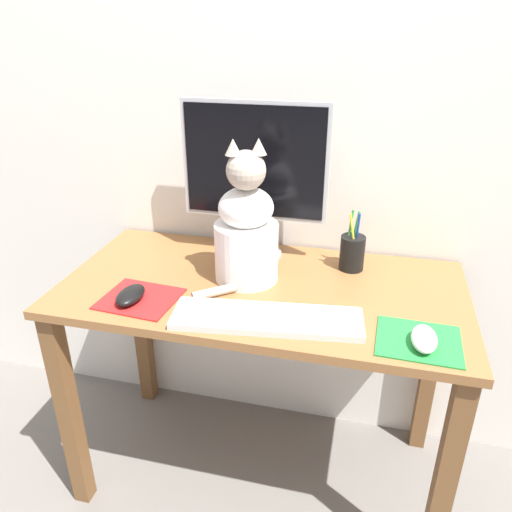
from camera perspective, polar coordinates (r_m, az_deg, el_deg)
The scene contains 11 objects.
ground_plane at distance 1.88m, azimuth 0.55°, elevation -22.96°, with size 12.00×12.00×0.00m, color slate.
wall_back at distance 1.56m, azimuth 3.59°, elevation 19.76°, with size 7.00×0.04×2.50m.
desk at distance 1.48m, azimuth 0.64°, elevation -7.40°, with size 1.14×0.57×0.72m.
monitor at distance 1.50m, azimuth -0.17°, elevation 9.56°, with size 0.44×0.17×0.48m.
keyboard at distance 1.25m, azimuth 1.26°, elevation -7.10°, with size 0.49×0.19×0.02m.
mousepad_left at distance 1.38m, azimuth -13.13°, elevation -4.77°, with size 0.21×0.19×0.00m.
mousepad_right at distance 1.25m, azimuth 18.09°, elevation -9.19°, with size 0.20×0.18×0.00m.
computer_mouse_left at distance 1.37m, azimuth -14.16°, elevation -4.34°, with size 0.06×0.11×0.03m.
computer_mouse_right at distance 1.22m, azimuth 18.66°, elevation -8.95°, with size 0.06×0.11×0.04m.
cat at distance 1.39m, azimuth -1.15°, elevation 2.95°, with size 0.23×0.29×0.41m.
pen_cup at distance 1.51m, azimuth 10.94°, elevation 0.45°, with size 0.07×0.07×0.18m.
Camera 1 is at (0.28, -1.21, 1.41)m, focal length 35.00 mm.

